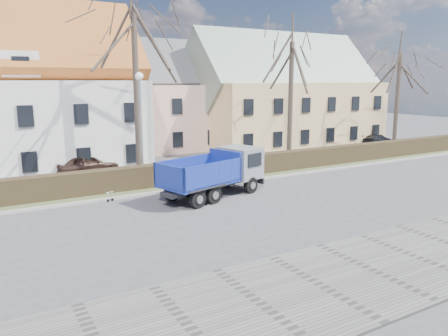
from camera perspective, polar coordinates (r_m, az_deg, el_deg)
ground at (r=21.72m, az=1.59°, el=-5.21°), size 120.00×120.00×0.00m
sidewalk_near at (r=15.56m, az=18.62°, el=-12.54°), size 80.00×5.00×0.08m
curb_far at (r=25.59m, az=-3.81°, el=-2.54°), size 80.00×0.30×0.12m
grass_strip at (r=27.00m, az=-5.32°, el=-1.85°), size 80.00×3.00×0.10m
hedge at (r=26.70m, az=-5.16°, el=-0.68°), size 60.00×0.90×1.30m
building_pink at (r=40.63m, az=-8.49°, el=8.12°), size 10.80×8.80×8.00m
building_yellow at (r=43.98m, az=7.87°, el=8.70°), size 18.80×10.80×8.50m
tree_1 at (r=27.70m, az=-11.43°, el=11.40°), size 9.20×9.20×12.65m
tree_2 at (r=33.55m, az=8.72°, el=10.03°), size 8.00×8.00×11.00m
tree_3 at (r=42.10m, az=21.75°, el=9.23°), size 7.60×7.60×10.45m
dump_truck at (r=23.29m, az=-1.82°, el=-0.80°), size 6.88×4.14×2.58m
streetlight at (r=26.33m, az=-10.76°, el=5.01°), size 0.53×0.53×6.75m
cart_frame at (r=23.38m, az=-15.04°, el=-3.66°), size 0.73×0.57×0.59m
parked_car_a at (r=30.38m, az=-17.43°, el=0.46°), size 4.46×2.26×1.46m
parked_car_b at (r=45.21m, az=19.38°, el=3.51°), size 3.96×2.27×1.08m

